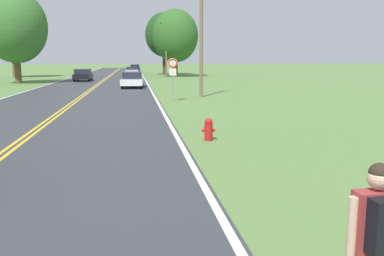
# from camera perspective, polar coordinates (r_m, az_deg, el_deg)

# --- Properties ---
(hitchhiker_person) EXTENTS (0.59, 0.42, 1.73)m
(hitchhiker_person) POSITION_cam_1_polar(r_m,az_deg,el_deg) (4.35, 24.62, -13.22)
(hitchhiker_person) COLOR #475175
(hitchhiker_person) RESTS_ON ground
(fire_hydrant) EXTENTS (0.44, 0.28, 0.75)m
(fire_hydrant) POSITION_cam_1_polar(r_m,az_deg,el_deg) (13.42, 2.34, -0.15)
(fire_hydrant) COLOR red
(fire_hydrant) RESTS_ON ground
(traffic_sign) EXTENTS (0.60, 0.10, 2.70)m
(traffic_sign) POSITION_cam_1_polar(r_m,az_deg,el_deg) (25.69, -2.73, 8.29)
(traffic_sign) COLOR gray
(traffic_sign) RESTS_ON ground
(utility_pole_midground) EXTENTS (1.80, 0.24, 8.09)m
(utility_pole_midground) POSITION_cam_1_polar(r_m,az_deg,el_deg) (28.72, 1.31, 12.76)
(utility_pole_midground) COLOR brown
(utility_pole_midground) RESTS_ON ground
(utility_pole_far) EXTENTS (1.80, 0.24, 8.25)m
(utility_pole_far) POSITION_cam_1_polar(r_m,az_deg,el_deg) (58.93, -3.65, 11.28)
(utility_pole_far) COLOR brown
(utility_pole_far) RESTS_ON ground
(tree_behind_sign) EXTENTS (6.71, 6.71, 9.82)m
(tree_behind_sign) POSITION_cam_1_polar(r_m,az_deg,el_deg) (61.23, -2.36, 12.79)
(tree_behind_sign) COLOR brown
(tree_behind_sign) RESTS_ON ground
(tree_mid_treeline) EXTENTS (6.14, 6.14, 10.54)m
(tree_mid_treeline) POSITION_cam_1_polar(r_m,az_deg,el_deg) (63.63, -23.98, 12.80)
(tree_mid_treeline) COLOR brown
(tree_mid_treeline) RESTS_ON ground
(tree_right_cluster) EXTENTS (6.25, 6.25, 10.13)m
(tree_right_cluster) POSITION_cam_1_polar(r_m,az_deg,el_deg) (68.61, -3.92, 12.92)
(tree_right_cluster) COLOR #473828
(tree_right_cluster) RESTS_ON ground
(tree_far_back) EXTENTS (6.71, 6.71, 9.89)m
(tree_far_back) POSITION_cam_1_polar(r_m,az_deg,el_deg) (48.35, -23.61, 12.90)
(tree_far_back) COLOR brown
(tree_far_back) RESTS_ON ground
(car_white_sedan_mid_near) EXTENTS (2.16, 4.95, 1.45)m
(car_white_sedan_mid_near) POSITION_cam_1_polar(r_m,az_deg,el_deg) (38.50, -8.35, 6.76)
(car_white_sedan_mid_near) COLOR black
(car_white_sedan_mid_near) RESTS_ON ground
(car_black_hatchback_mid_far) EXTENTS (1.97, 3.90, 1.44)m
(car_black_hatchback_mid_far) POSITION_cam_1_polar(r_m,az_deg,el_deg) (50.72, -15.07, 7.25)
(car_black_hatchback_mid_far) COLOR black
(car_black_hatchback_mid_far) RESTS_ON ground
(car_silver_sedan_receding) EXTENTS (2.08, 3.97, 1.31)m
(car_silver_sedan_receding) POSITION_cam_1_polar(r_m,az_deg,el_deg) (67.73, -8.48, 7.96)
(car_silver_sedan_receding) COLOR black
(car_silver_sedan_receding) RESTS_ON ground
(car_dark_blue_sedan_distant) EXTENTS (2.08, 4.60, 1.51)m
(car_dark_blue_sedan_distant) POSITION_cam_1_polar(r_m,az_deg,el_deg) (81.27, -8.03, 8.31)
(car_dark_blue_sedan_distant) COLOR black
(car_dark_blue_sedan_distant) RESTS_ON ground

